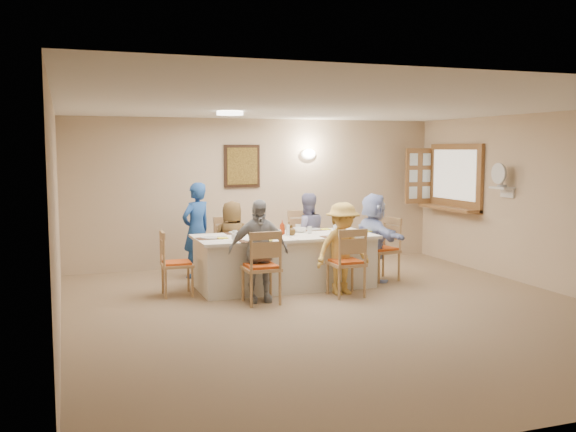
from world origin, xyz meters
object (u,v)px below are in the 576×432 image
object	(u,v)px
chair_back_right	(304,243)
diner_right_end	(374,237)
serving_hatch	(456,177)
diner_back_left	(232,241)
chair_right_end	(381,249)
condiment_ketchup	(282,227)
diner_back_right	(307,235)
chair_front_right	(346,262)
chair_left_end	(177,263)
caregiver	(196,230)
desk_fan	(501,178)
chair_back_left	(230,249)
chair_front_left	(261,266)
dining_table	(285,261)
diner_front_right	(343,249)
diner_front_left	(258,251)

from	to	relation	value
chair_back_right	diner_right_end	xyz separation A→B (m)	(0.82, -0.80, 0.16)
serving_hatch	diner_back_left	xyz separation A→B (m)	(-4.01, -0.17, -0.89)
chair_right_end	condiment_ketchup	bearing A→B (deg)	-102.27
diner_back_right	chair_front_right	bearing A→B (deg)	93.36
chair_left_end	chair_right_end	xyz separation A→B (m)	(3.10, 0.00, 0.03)
chair_left_end	condiment_ketchup	world-z (taller)	condiment_ketchup
serving_hatch	chair_left_end	size ratio (longest dim) A/B	1.68
chair_left_end	caregiver	bearing A→B (deg)	-21.66
chair_right_end	diner_right_end	xyz separation A→B (m)	(-0.13, 0.00, 0.19)
desk_fan	chair_back_left	size ratio (longest dim) A/B	0.31
desk_fan	chair_back_right	size ratio (longest dim) A/B	0.30
chair_front_left	caregiver	size ratio (longest dim) A/B	0.65
chair_front_left	chair_left_end	xyz separation A→B (m)	(-0.95, 0.80, -0.04)
serving_hatch	desk_fan	distance (m)	1.36
serving_hatch	chair_left_end	bearing A→B (deg)	-170.26
dining_table	chair_back_left	distance (m)	1.00
serving_hatch	diner_front_right	bearing A→B (deg)	-151.39
chair_right_end	chair_back_left	bearing A→B (deg)	-121.06
chair_front_left	diner_back_left	xyz separation A→B (m)	(0.00, 1.48, 0.13)
chair_back_right	diner_back_right	size ratio (longest dim) A/B	0.78
chair_back_left	diner_back_right	xyz separation A→B (m)	(1.20, -0.12, 0.17)
chair_front_left	diner_back_right	xyz separation A→B (m)	(1.20, 1.48, 0.17)
diner_back_right	chair_right_end	bearing A→B (deg)	147.77
diner_front_right	condiment_ketchup	xyz separation A→B (m)	(-0.62, 0.72, 0.23)
desk_fan	chair_front_right	bearing A→B (deg)	-173.64
chair_front_right	chair_left_end	xyz separation A→B (m)	(-2.15, 0.80, -0.03)
chair_right_end	chair_back_right	bearing A→B (deg)	-140.75
chair_right_end	diner_back_right	world-z (taller)	diner_back_right
diner_back_right	diner_right_end	distance (m)	1.07
chair_back_left	diner_front_right	size ratio (longest dim) A/B	0.76
chair_right_end	caregiver	distance (m)	2.85
diner_back_right	chair_back_left	bearing A→B (deg)	-2.35
chair_right_end	diner_front_left	distance (m)	2.26
desk_fan	chair_left_end	distance (m)	5.00
chair_front_right	diner_front_left	xyz separation A→B (m)	(-1.20, 0.12, 0.20)
desk_fan	dining_table	world-z (taller)	desk_fan
chair_left_end	diner_front_right	xyz separation A→B (m)	(2.15, -0.68, 0.19)
diner_back_left	diner_back_right	xyz separation A→B (m)	(1.20, 0.00, 0.04)
diner_back_right	diner_front_left	world-z (taller)	diner_front_left
caregiver	diner_right_end	bearing A→B (deg)	124.07
diner_front_right	diner_back_right	bearing A→B (deg)	81.58
desk_fan	chair_back_left	distance (m)	4.24
dining_table	chair_left_end	distance (m)	1.55
caregiver	condiment_ketchup	bearing A→B (deg)	101.90
dining_table	diner_back_left	size ratio (longest dim) A/B	2.11
diner_front_right	diner_right_end	world-z (taller)	diner_right_end
diner_right_end	caregiver	xyz separation A→B (m)	(-2.47, 1.15, 0.07)
diner_back_left	chair_back_right	bearing A→B (deg)	-170.90
chair_front_right	caregiver	bearing A→B (deg)	-50.81
chair_back_right	diner_back_right	bearing A→B (deg)	-81.91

